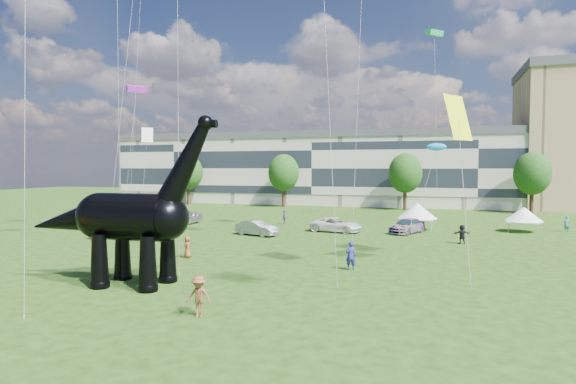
% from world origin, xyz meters
% --- Properties ---
extents(ground, '(220.00, 220.00, 0.00)m').
position_xyz_m(ground, '(0.00, 0.00, 0.00)').
color(ground, '#16330C').
rests_on(ground, ground).
extents(terrace_row, '(78.00, 11.00, 12.00)m').
position_xyz_m(terrace_row, '(-8.00, 62.00, 6.00)').
color(terrace_row, beige).
rests_on(terrace_row, ground).
extents(tree_far_left, '(5.20, 5.20, 9.44)m').
position_xyz_m(tree_far_left, '(-30.00, 53.00, 6.29)').
color(tree_far_left, '#382314').
rests_on(tree_far_left, ground).
extents(tree_mid_left, '(5.20, 5.20, 9.44)m').
position_xyz_m(tree_mid_left, '(-12.00, 53.00, 6.29)').
color(tree_mid_left, '#382314').
rests_on(tree_mid_left, ground).
extents(tree_mid_right, '(5.20, 5.20, 9.44)m').
position_xyz_m(tree_mid_right, '(8.00, 53.00, 6.29)').
color(tree_mid_right, '#382314').
rests_on(tree_mid_right, ground).
extents(tree_far_right, '(5.20, 5.20, 9.44)m').
position_xyz_m(tree_far_right, '(26.00, 53.00, 6.29)').
color(tree_far_right, '#382314').
rests_on(tree_far_right, ground).
extents(dinosaur_sculpture, '(12.15, 3.46, 9.93)m').
position_xyz_m(dinosaur_sculpture, '(-4.32, -0.87, 3.75)').
color(dinosaur_sculpture, black).
rests_on(dinosaur_sculpture, ground).
extents(car_silver, '(2.09, 4.72, 1.58)m').
position_xyz_m(car_silver, '(-15.48, 26.33, 0.79)').
color(car_silver, silver).
rests_on(car_silver, ground).
extents(car_grey, '(4.70, 2.82, 1.46)m').
position_xyz_m(car_grey, '(-4.18, 19.80, 0.73)').
color(car_grey, gray).
rests_on(car_grey, ground).
extents(car_white, '(5.79, 3.55, 1.50)m').
position_xyz_m(car_white, '(2.77, 24.68, 0.75)').
color(car_white, white).
rests_on(car_white, ground).
extents(car_dark, '(3.98, 5.50, 1.48)m').
position_xyz_m(car_dark, '(9.90, 25.99, 0.74)').
color(car_dark, '#595960').
rests_on(car_dark, ground).
extents(gazebo_near, '(4.26, 4.26, 2.90)m').
position_xyz_m(gazebo_near, '(10.77, 28.84, 2.03)').
color(gazebo_near, white).
rests_on(gazebo_near, ground).
extents(gazebo_far, '(4.29, 4.29, 2.61)m').
position_xyz_m(gazebo_far, '(21.39, 30.37, 1.84)').
color(gazebo_far, white).
rests_on(gazebo_far, ground).
extents(gazebo_left, '(4.90, 4.90, 2.60)m').
position_xyz_m(gazebo_left, '(-19.22, 25.08, 1.83)').
color(gazebo_left, white).
rests_on(gazebo_left, ground).
extents(visitors, '(44.29, 37.48, 1.89)m').
position_xyz_m(visitors, '(1.17, 12.62, 0.87)').
color(visitors, navy).
rests_on(visitors, ground).
extents(kites, '(55.15, 52.61, 27.82)m').
position_xyz_m(kites, '(-5.91, 29.31, 19.22)').
color(kites, '#E94A0F').
rests_on(kites, ground).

